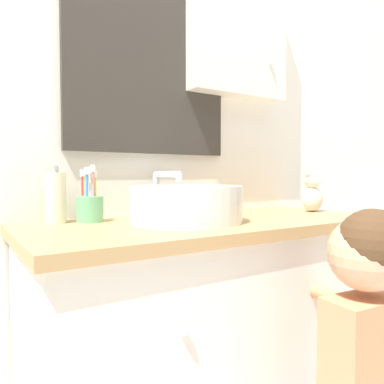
{
  "coord_description": "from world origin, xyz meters",
  "views": [
    {
      "loc": [
        -0.75,
        -0.69,
        0.96
      ],
      "look_at": [
        -0.12,
        0.28,
        0.91
      ],
      "focal_mm": 35.0,
      "sensor_mm": 36.0,
      "label": 1
    }
  ],
  "objects": [
    {
      "name": "soap_dispenser",
      "position": [
        -0.47,
        0.53,
        0.89
      ],
      "size": [
        0.06,
        0.06,
        0.2
      ],
      "color": "beige",
      "rests_on": "vanity_counter"
    },
    {
      "name": "vanity_counter",
      "position": [
        0.0,
        0.33,
        0.41
      ],
      "size": [
        1.24,
        0.55,
        0.81
      ],
      "color": "silver",
      "rests_on": "ground_plane"
    },
    {
      "name": "sink_basin",
      "position": [
        -0.11,
        0.34,
        0.87
      ],
      "size": [
        0.37,
        0.42,
        0.17
      ],
      "color": "silver",
      "rests_on": "vanity_counter"
    },
    {
      "name": "wall_back",
      "position": [
        0.01,
        0.62,
        1.28
      ],
      "size": [
        3.2,
        0.18,
        2.5
      ],
      "color": "silver",
      "rests_on": "ground_plane"
    },
    {
      "name": "teddy_bear",
      "position": [
        0.51,
        0.34,
        0.89
      ],
      "size": [
        0.09,
        0.08,
        0.17
      ],
      "color": "beige",
      "rests_on": "vanity_counter"
    },
    {
      "name": "child_figure",
      "position": [
        0.12,
        -0.15,
        0.56
      ],
      "size": [
        0.24,
        0.43,
        0.88
      ],
      "color": "slate",
      "rests_on": "ground_plane"
    },
    {
      "name": "toothbrush_holder",
      "position": [
        -0.37,
        0.5,
        0.86
      ],
      "size": [
        0.09,
        0.09,
        0.19
      ],
      "color": "#66B27F",
      "rests_on": "vanity_counter"
    }
  ]
}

